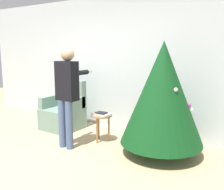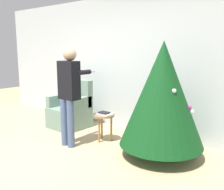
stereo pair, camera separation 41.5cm
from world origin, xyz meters
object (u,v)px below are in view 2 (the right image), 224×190
(christmas_tree, at_px, (162,94))
(side_stool, at_px, (104,119))
(armchair, at_px, (71,111))
(person_standing, at_px, (69,89))

(christmas_tree, height_order, side_stool, christmas_tree)
(armchair, distance_m, side_stool, 1.12)
(armchair, height_order, side_stool, armchair)
(side_stool, bearing_deg, armchair, 170.44)
(person_standing, distance_m, side_stool, 0.85)
(christmas_tree, xyz_separation_m, person_standing, (-1.43, -0.60, 0.01))
(christmas_tree, relative_size, side_stool, 3.61)
(christmas_tree, height_order, person_standing, christmas_tree)
(person_standing, bearing_deg, armchair, 138.00)
(christmas_tree, distance_m, person_standing, 1.55)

